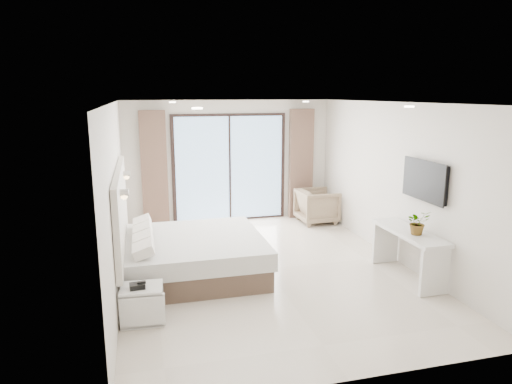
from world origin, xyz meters
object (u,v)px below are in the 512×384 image
(console_desk, at_px, (409,244))
(armchair, at_px, (317,204))
(bed, at_px, (192,255))
(nightstand, at_px, (142,304))

(console_desk, distance_m, armchair, 3.30)
(armchair, bearing_deg, bed, 125.40)
(bed, distance_m, console_desk, 3.40)
(bed, height_order, nightstand, bed)
(nightstand, bearing_deg, bed, 64.83)
(nightstand, height_order, console_desk, console_desk)
(console_desk, height_order, armchair, armchair)
(bed, distance_m, armchair, 3.84)
(nightstand, height_order, armchair, armchair)
(bed, bearing_deg, nightstand, -119.29)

